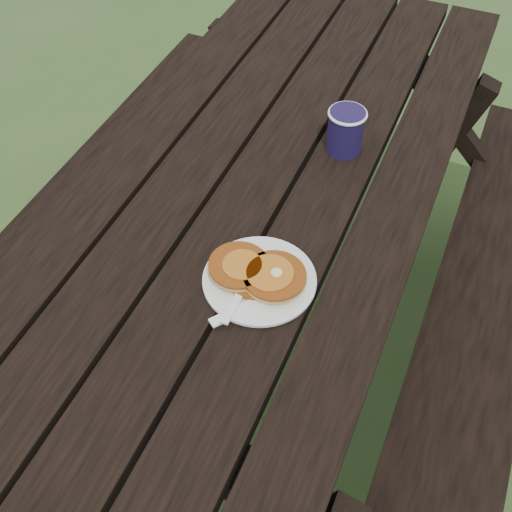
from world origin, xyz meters
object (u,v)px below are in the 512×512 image
at_px(plate, 259,281).
at_px(coffee_cup, 346,129).
at_px(picnic_table, 263,277).
at_px(pancake_stack, 258,272).

bearing_deg(plate, coffee_cup, 86.84).
height_order(picnic_table, pancake_stack, pancake_stack).
bearing_deg(coffee_cup, pancake_stack, -93.83).
xyz_separation_m(plate, pancake_stack, (-0.00, 0.00, 0.02)).
bearing_deg(picnic_table, coffee_cup, 44.07).
height_order(pancake_stack, coffee_cup, coffee_cup).
relative_size(plate, coffee_cup, 2.02).
distance_m(plate, pancake_stack, 0.02).
xyz_separation_m(picnic_table, pancake_stack, (0.11, -0.30, 0.41)).
distance_m(picnic_table, coffee_cup, 0.48).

